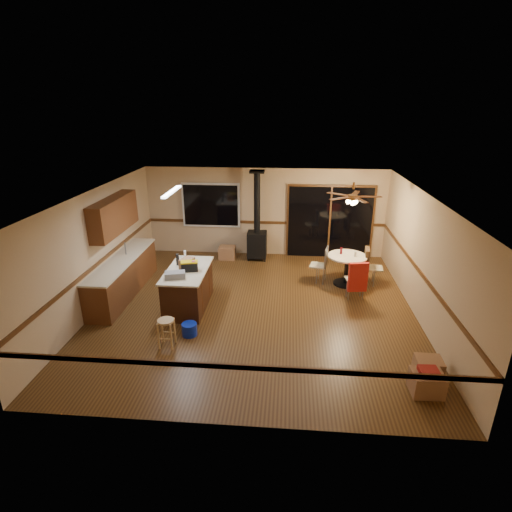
# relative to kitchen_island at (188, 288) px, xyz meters

# --- Properties ---
(floor) EXTENTS (7.00, 7.00, 0.00)m
(floor) POSITION_rel_kitchen_island_xyz_m (1.50, 0.00, -0.45)
(floor) COLOR #4A2E14
(floor) RESTS_ON ground
(ceiling) EXTENTS (7.00, 7.00, 0.00)m
(ceiling) POSITION_rel_kitchen_island_xyz_m (1.50, 0.00, 2.15)
(ceiling) COLOR silver
(ceiling) RESTS_ON ground
(wall_back) EXTENTS (7.00, 0.00, 7.00)m
(wall_back) POSITION_rel_kitchen_island_xyz_m (1.50, 3.50, 0.85)
(wall_back) COLOR tan
(wall_back) RESTS_ON ground
(wall_front) EXTENTS (7.00, 0.00, 7.00)m
(wall_front) POSITION_rel_kitchen_island_xyz_m (1.50, -3.50, 0.85)
(wall_front) COLOR tan
(wall_front) RESTS_ON ground
(wall_left) EXTENTS (0.00, 7.00, 7.00)m
(wall_left) POSITION_rel_kitchen_island_xyz_m (-2.00, 0.00, 0.85)
(wall_left) COLOR tan
(wall_left) RESTS_ON ground
(wall_right) EXTENTS (0.00, 7.00, 7.00)m
(wall_right) POSITION_rel_kitchen_island_xyz_m (5.00, 0.00, 0.85)
(wall_right) COLOR tan
(wall_right) RESTS_ON ground
(chair_rail) EXTENTS (7.00, 7.00, 0.08)m
(chair_rail) POSITION_rel_kitchen_island_xyz_m (1.50, 0.00, 0.55)
(chair_rail) COLOR #4A2A12
(chair_rail) RESTS_ON ground
(window) EXTENTS (1.72, 0.10, 1.32)m
(window) POSITION_rel_kitchen_island_xyz_m (-0.10, 3.45, 1.05)
(window) COLOR black
(window) RESTS_ON ground
(sliding_door) EXTENTS (2.52, 0.10, 2.10)m
(sliding_door) POSITION_rel_kitchen_island_xyz_m (3.40, 3.45, 0.60)
(sliding_door) COLOR black
(sliding_door) RESTS_ON ground
(lower_cabinets) EXTENTS (0.60, 3.00, 0.86)m
(lower_cabinets) POSITION_rel_kitchen_island_xyz_m (-1.70, 0.50, -0.02)
(lower_cabinets) COLOR #5B2F17
(lower_cabinets) RESTS_ON ground
(countertop) EXTENTS (0.64, 3.04, 0.04)m
(countertop) POSITION_rel_kitchen_island_xyz_m (-1.70, 0.50, 0.43)
(countertop) COLOR beige
(countertop) RESTS_ON lower_cabinets
(upper_cabinets) EXTENTS (0.35, 2.00, 0.80)m
(upper_cabinets) POSITION_rel_kitchen_island_xyz_m (-1.83, 0.70, 1.45)
(upper_cabinets) COLOR #5B2F17
(upper_cabinets) RESTS_ON ground
(kitchen_island) EXTENTS (0.88, 1.68, 0.90)m
(kitchen_island) POSITION_rel_kitchen_island_xyz_m (0.00, 0.00, 0.00)
(kitchen_island) COLOR #33190D
(kitchen_island) RESTS_ON ground
(wood_stove) EXTENTS (0.55, 0.50, 2.52)m
(wood_stove) POSITION_rel_kitchen_island_xyz_m (1.30, 3.05, 0.28)
(wood_stove) COLOR black
(wood_stove) RESTS_ON ground
(ceiling_fan) EXTENTS (0.24, 0.24, 0.55)m
(ceiling_fan) POSITION_rel_kitchen_island_xyz_m (3.69, 1.48, 1.76)
(ceiling_fan) COLOR brown
(ceiling_fan) RESTS_ON ceiling
(fluorescent_strip) EXTENTS (0.10, 1.20, 0.04)m
(fluorescent_strip) POSITION_rel_kitchen_island_xyz_m (-0.30, 0.30, 2.11)
(fluorescent_strip) COLOR white
(fluorescent_strip) RESTS_ON ceiling
(toolbox_grey) EXTENTS (0.46, 0.33, 0.13)m
(toolbox_grey) POSITION_rel_kitchen_island_xyz_m (-0.14, -0.46, 0.51)
(toolbox_grey) COLOR slate
(toolbox_grey) RESTS_ON kitchen_island
(toolbox_black) EXTENTS (0.38, 0.26, 0.19)m
(toolbox_black) POSITION_rel_kitchen_island_xyz_m (0.08, -0.07, 0.54)
(toolbox_black) COLOR black
(toolbox_black) RESTS_ON kitchen_island
(toolbox_yellow_lid) EXTENTS (0.40, 0.27, 0.03)m
(toolbox_yellow_lid) POSITION_rel_kitchen_island_xyz_m (0.08, -0.07, 0.66)
(toolbox_yellow_lid) COLOR gold
(toolbox_yellow_lid) RESTS_ON toolbox_black
(box_on_island) EXTENTS (0.33, 0.38, 0.21)m
(box_on_island) POSITION_rel_kitchen_island_xyz_m (-0.02, 0.10, 0.55)
(box_on_island) COLOR brown
(box_on_island) RESTS_ON kitchen_island
(bottle_dark) EXTENTS (0.10, 0.10, 0.26)m
(bottle_dark) POSITION_rel_kitchen_island_xyz_m (-0.27, 0.25, 0.58)
(bottle_dark) COLOR black
(bottle_dark) RESTS_ON kitchen_island
(bottle_pink) EXTENTS (0.10, 0.10, 0.24)m
(bottle_pink) POSITION_rel_kitchen_island_xyz_m (0.17, -0.07, 0.57)
(bottle_pink) COLOR #D84C8C
(bottle_pink) RESTS_ON kitchen_island
(bottle_white) EXTENTS (0.06, 0.06, 0.17)m
(bottle_white) POSITION_rel_kitchen_island_xyz_m (-0.22, 0.72, 0.53)
(bottle_white) COLOR white
(bottle_white) RESTS_ON kitchen_island
(bar_stool) EXTENTS (0.34, 0.34, 0.56)m
(bar_stool) POSITION_rel_kitchen_island_xyz_m (-0.03, -1.60, -0.17)
(bar_stool) COLOR tan
(bar_stool) RESTS_ON floor
(blue_bucket) EXTENTS (0.39, 0.39, 0.25)m
(blue_bucket) POSITION_rel_kitchen_island_xyz_m (0.30, -1.20, -0.33)
(blue_bucket) COLOR #0C23B2
(blue_bucket) RESTS_ON floor
(dining_table) EXTENTS (0.97, 0.97, 0.78)m
(dining_table) POSITION_rel_kitchen_island_xyz_m (3.69, 1.48, 0.08)
(dining_table) COLOR black
(dining_table) RESTS_ON ground
(glass_red) EXTENTS (0.07, 0.07, 0.17)m
(glass_red) POSITION_rel_kitchen_island_xyz_m (3.54, 1.58, 0.41)
(glass_red) COLOR #590C14
(glass_red) RESTS_ON dining_table
(glass_cream) EXTENTS (0.07, 0.07, 0.12)m
(glass_cream) POSITION_rel_kitchen_island_xyz_m (3.87, 1.43, 0.39)
(glass_cream) COLOR beige
(glass_cream) RESTS_ON dining_table
(chair_left) EXTENTS (0.49, 0.48, 0.51)m
(chair_left) POSITION_rel_kitchen_island_xyz_m (3.09, 1.56, 0.14)
(chair_left) COLOR #B7AE87
(chair_left) RESTS_ON ground
(chair_near) EXTENTS (0.49, 0.52, 0.70)m
(chair_near) POSITION_rel_kitchen_island_xyz_m (3.81, 0.60, 0.14)
(chair_near) COLOR #B7AE87
(chair_near) RESTS_ON ground
(chair_right) EXTENTS (0.51, 0.47, 0.70)m
(chair_right) POSITION_rel_kitchen_island_xyz_m (4.20, 1.55, 0.14)
(chair_right) COLOR #B7AE87
(chair_right) RESTS_ON ground
(box_under_window) EXTENTS (0.48, 0.38, 0.38)m
(box_under_window) POSITION_rel_kitchen_island_xyz_m (0.42, 3.00, -0.26)
(box_under_window) COLOR brown
(box_under_window) RESTS_ON floor
(box_corner_a) EXTENTS (0.50, 0.42, 0.37)m
(box_corner_a) POSITION_rel_kitchen_island_xyz_m (4.45, -2.55, -0.27)
(box_corner_a) COLOR brown
(box_corner_a) RESTS_ON floor
(box_corner_b) EXTENTS (0.44, 0.38, 0.35)m
(box_corner_b) POSITION_rel_kitchen_island_xyz_m (4.60, -2.14, -0.28)
(box_corner_b) COLOR brown
(box_corner_b) RESTS_ON floor
(box_small_red) EXTENTS (0.30, 0.25, 0.08)m
(box_small_red) POSITION_rel_kitchen_island_xyz_m (4.45, -2.55, -0.05)
(box_small_red) COLOR maroon
(box_small_red) RESTS_ON box_corner_a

